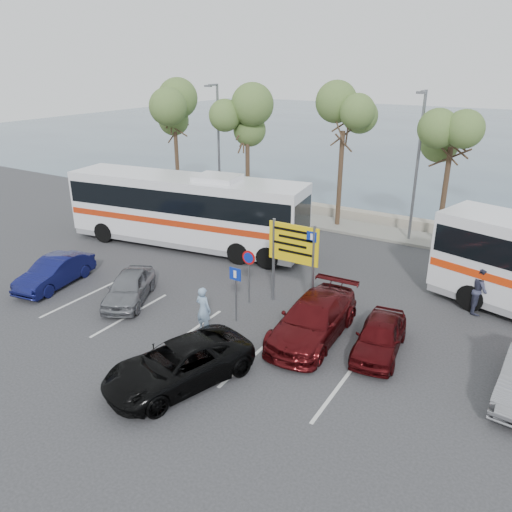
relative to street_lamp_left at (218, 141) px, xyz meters
The scene contains 22 objects.
ground 17.43m from the street_lamp_left, 53.51° to the right, with size 120.00×120.00×0.00m, color #2E2E30.
kerb_strip 10.99m from the street_lamp_left, ahead, with size 44.00×2.40×0.15m, color gray.
seawall 11.16m from the street_lamp_left, 13.93° to the left, with size 48.00×0.80×0.60m, color #A09580.
sea 47.77m from the street_lamp_left, 77.86° to the left, with size 140.00×140.00×0.00m, color #3F5066.
tree_far_left 4.38m from the street_lamp_left, behind, with size 3.20×3.20×7.60m.
tree_left 2.49m from the street_lamp_left, 13.51° to the left, with size 3.20×3.20×7.20m.
tree_mid 8.76m from the street_lamp_left, ahead, with size 3.20×3.20×8.00m.
tree_right 14.59m from the street_lamp_left, ahead, with size 3.20×3.20×7.40m.
street_lamp_left is the anchor object (origin of this frame).
street_lamp_right 13.00m from the street_lamp_left, ahead, with size 0.45×1.15×8.01m.
direction_sign 15.24m from the street_lamp_left, 43.17° to the right, with size 2.20×0.12×3.60m.
sign_no_stop 14.88m from the street_lamp_left, 49.83° to the right, with size 0.60×0.08×2.35m.
sign_parking 16.37m from the street_lamp_left, 52.40° to the right, with size 0.50×0.07×2.25m.
lane_markings 17.62m from the street_lamp_left, 58.61° to the right, with size 12.02×4.20×0.01m, color silver, non-canonical shape.
coach_bus_left 8.03m from the street_lamp_left, 68.15° to the right, with size 13.40×4.69×4.09m.
car_silver_a 15.05m from the street_lamp_left, 69.85° to the right, with size 1.51×3.74×1.28m, color slate.
car_blue 14.79m from the street_lamp_left, 85.98° to the right, with size 1.39×3.97×1.31m, color #10134B.
car_maroon 18.23m from the street_lamp_left, 43.61° to the right, with size 2.08×5.11×1.48m, color #4D0C0F.
car_red 19.86m from the street_lamp_left, 38.15° to the right, with size 1.49×3.69×1.26m, color #41090B.
suv_black 20.38m from the street_lamp_left, 58.33° to the right, with size 2.23×4.83×1.34m, color black.
pedestrian_near 17.17m from the street_lamp_left, 56.70° to the right, with size 0.66×0.43×1.80m, color #7F9BB8.
pedestrian_far 19.45m from the street_lamp_left, 21.55° to the right, with size 0.96×0.75×1.98m, color #353850.
Camera 1 is at (9.48, -13.56, 9.54)m, focal length 35.00 mm.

